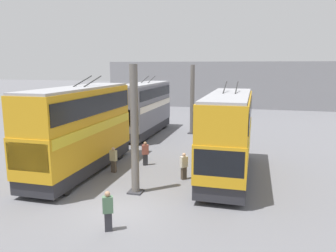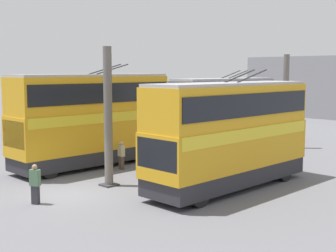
# 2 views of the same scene
# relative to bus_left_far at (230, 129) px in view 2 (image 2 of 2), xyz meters

# --- Properties ---
(ground_plane) EXTENTS (240.00, 240.00, 0.00)m
(ground_plane) POSITION_rel_bus_left_far_xyz_m (-5.99, 4.40, -2.83)
(ground_plane) COLOR slate
(support_column_near) EXTENTS (0.74, 0.74, 6.66)m
(support_column_near) POSITION_rel_bus_left_far_xyz_m (-3.71, 4.40, 0.38)
(support_column_near) COLOR #605B56
(support_column_near) RESTS_ON ground_plane
(support_column_far) EXTENTS (0.74, 0.74, 6.66)m
(support_column_far) POSITION_rel_bus_left_far_xyz_m (12.04, 4.40, 0.38)
(support_column_far) COLOR #605B56
(support_column_far) RESTS_ON ground_plane
(bus_left_far) EXTENTS (9.45, 2.54, 5.60)m
(bus_left_far) POSITION_rel_bus_left_far_xyz_m (0.00, 0.00, 0.00)
(bus_left_far) COLOR black
(bus_left_far) RESTS_ON ground_plane
(bus_right_mid) EXTENTS (9.80, 2.54, 5.94)m
(bus_right_mid) POSITION_rel_bus_left_far_xyz_m (-1.47, 8.80, 0.18)
(bus_right_mid) COLOR black
(bus_right_mid) RESTS_ON ground_plane
(bus_right_far) EXTENTS (9.79, 2.54, 5.56)m
(bus_right_far) POSITION_rel_bus_left_far_xyz_m (10.64, 8.80, -0.02)
(bus_right_far) COLOR black
(bus_right_far) RESTS_ON ground_plane
(person_aisle_midway) EXTENTS (0.43, 0.48, 1.62)m
(person_aisle_midway) POSITION_rel_bus_left_far_xyz_m (0.97, 5.45, -1.98)
(person_aisle_midway) COLOR #2D2D33
(person_aisle_midway) RESTS_ON ground_plane
(person_aisle_foreground) EXTENTS (0.40, 0.48, 1.69)m
(person_aisle_foreground) POSITION_rel_bus_left_far_xyz_m (-7.83, 4.03, -1.94)
(person_aisle_foreground) COLOR #2D2D33
(person_aisle_foreground) RESTS_ON ground_plane
(person_by_right_row) EXTENTS (0.30, 0.45, 1.61)m
(person_by_right_row) POSITION_rel_bus_left_far_xyz_m (-0.93, 6.89, -1.98)
(person_by_right_row) COLOR #473D33
(person_by_right_row) RESTS_ON ground_plane
(person_by_left_row) EXTENTS (0.47, 0.46, 1.59)m
(person_by_left_row) POSITION_rel_bus_left_far_xyz_m (-1.07, 2.38, -1.99)
(person_by_left_row) COLOR #473D33
(person_by_left_row) RESTS_ON ground_plane
(oil_drum) EXTENTS (0.56, 0.56, 0.83)m
(oil_drum) POSITION_rel_bus_left_far_xyz_m (2.14, 1.87, -2.41)
(oil_drum) COLOR #424C56
(oil_drum) RESTS_ON ground_plane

